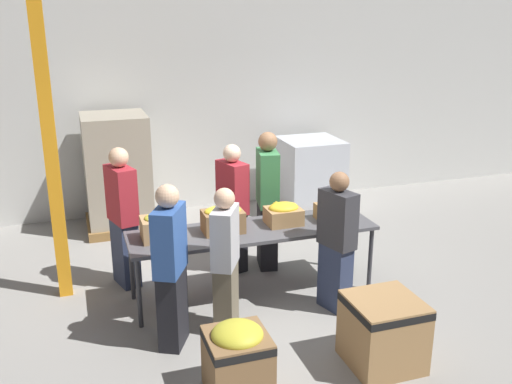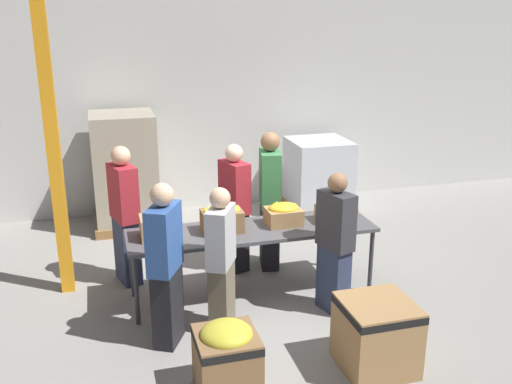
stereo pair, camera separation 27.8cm
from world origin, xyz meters
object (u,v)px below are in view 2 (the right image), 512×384
volunteer_2 (235,208)px  pallet_stack_0 (318,176)px  volunteer_3 (221,261)px  banana_box_1 (222,218)px  banana_box_2 (283,214)px  volunteer_1 (335,244)px  banana_box_3 (335,211)px  support_pillar (50,120)px  volunteer_0 (270,202)px  pallet_stack_1 (125,172)px  donation_bin_1 (376,333)px  volunteer_4 (125,216)px  donation_bin_0 (227,357)px  sorting_table (252,233)px  volunteer_5 (166,266)px  banana_box_0 (160,224)px

volunteer_2 → pallet_stack_0: volunteer_2 is taller
volunteer_2 → volunteer_3: (-0.47, -1.38, -0.04)m
banana_box_1 → banana_box_2: 0.71m
banana_box_1 → volunteer_1: bearing=-29.4°
banana_box_1 → banana_box_3: 1.32m
volunteer_2 → pallet_stack_0: 2.56m
support_pillar → volunteer_0: bearing=-0.1°
pallet_stack_1 → banana_box_3: bearing=-50.0°
banana_box_3 → donation_bin_1: bearing=-99.6°
volunteer_4 → donation_bin_0: size_ratio=2.53×
volunteer_1 → volunteer_2: (-0.76, 1.31, 0.03)m
sorting_table → volunteer_5: (-1.05, -0.73, 0.06)m
banana_box_0 → volunteer_0: volunteer_0 is taller
volunteer_3 → pallet_stack_1: pallet_stack_1 is taller
volunteer_3 → pallet_stack_0: (2.29, 3.17, -0.18)m
banana_box_1 → sorting_table: bearing=-4.6°
banana_box_1 → volunteer_0: (0.75, 0.65, -0.09)m
sorting_table → banana_box_2: bearing=6.9°
banana_box_1 → volunteer_1: (1.08, -0.61, -0.18)m
volunteer_1 → volunteer_3: volunteer_1 is taller
banana_box_0 → volunteer_2: bearing=35.5°
banana_box_3 → volunteer_3: bearing=-156.4°
volunteer_4 → volunteer_1: bearing=41.2°
sorting_table → banana_box_3: 1.00m
volunteer_0 → volunteer_3: (-0.91, -1.33, -0.11)m
volunteer_3 → volunteer_1: bearing=-58.7°
banana_box_0 → volunteer_5: size_ratio=0.26×
volunteer_1 → volunteer_4: (-2.08, 1.30, 0.06)m
volunteer_0 → pallet_stack_1: size_ratio=1.01×
sorting_table → volunteer_1: (0.74, -0.58, 0.02)m
banana_box_2 → volunteer_1: (0.36, -0.62, -0.16)m
banana_box_1 → pallet_stack_0: pallet_stack_0 is taller
volunteer_4 → donation_bin_0: (0.66, -2.38, -0.48)m
volunteer_3 → donation_bin_0: 1.10m
volunteer_1 → pallet_stack_0: bearing=-35.9°
banana_box_2 → donation_bin_0: size_ratio=0.59×
volunteer_5 → pallet_stack_1: pallet_stack_1 is taller
pallet_stack_0 → banana_box_1: bearing=-130.5°
banana_box_2 → donation_bin_0: bearing=-121.8°
volunteer_0 → pallet_stack_1: (-1.63, 1.94, -0.02)m
volunteer_3 → volunteer_5: 0.56m
banana_box_2 → support_pillar: bearing=165.1°
support_pillar → pallet_stack_0: 4.48m
banana_box_3 → volunteer_1: 0.64m
donation_bin_0 → pallet_stack_1: 4.34m
volunteer_0 → donation_bin_0: 2.63m
volunteer_1 → donation_bin_1: bearing=160.6°
banana_box_0 → support_pillar: support_pillar is taller
banana_box_1 → support_pillar: 2.10m
volunteer_0 → volunteer_4: bearing=-80.0°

